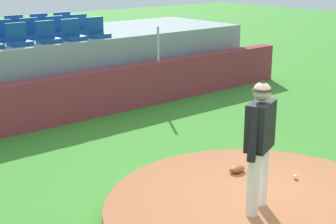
# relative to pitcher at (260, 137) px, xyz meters

# --- Properties ---
(ground_plane) EXTENTS (60.00, 60.00, 0.00)m
(ground_plane) POSITION_rel_pitcher_xyz_m (0.17, 0.03, -1.28)
(ground_plane) COLOR #3C8C2C
(pitchers_mound) EXTENTS (4.50, 4.50, 0.22)m
(pitchers_mound) POSITION_rel_pitcher_xyz_m (0.17, 0.03, -1.17)
(pitchers_mound) COLOR #AC663F
(pitchers_mound) RESTS_ON ground_plane
(pitcher) EXTENTS (0.77, 0.43, 1.83)m
(pitcher) POSITION_rel_pitcher_xyz_m (0.00, 0.00, 0.00)
(pitcher) COLOR white
(pitcher) RESTS_ON pitchers_mound
(baseball) EXTENTS (0.07, 0.07, 0.07)m
(baseball) POSITION_rel_pitcher_xyz_m (1.27, 0.28, -1.02)
(baseball) COLOR white
(baseball) RESTS_ON pitchers_mound
(fielding_glove) EXTENTS (0.30, 0.21, 0.11)m
(fielding_glove) POSITION_rel_pitcher_xyz_m (0.77, 1.06, -1.01)
(fielding_glove) COLOR brown
(fielding_glove) RESTS_ON pitchers_mound
(brick_barrier) EXTENTS (14.56, 0.40, 1.07)m
(brick_barrier) POSITION_rel_pitcher_xyz_m (0.17, 5.94, -0.75)
(brick_barrier) COLOR maroon
(brick_barrier) RESTS_ON ground_plane
(fence_post_right) EXTENTS (0.06, 0.06, 0.89)m
(fence_post_right) POSITION_rel_pitcher_xyz_m (3.08, 5.94, 0.23)
(fence_post_right) COLOR silver
(fence_post_right) RESTS_ON brick_barrier
(bleacher_platform) EXTENTS (13.08, 3.26, 1.69)m
(bleacher_platform) POSITION_rel_pitcher_xyz_m (0.17, 8.06, -0.44)
(bleacher_platform) COLOR #889A9B
(bleacher_platform) RESTS_ON ground_plane
(stadium_chair_2) EXTENTS (0.48, 0.44, 0.50)m
(stadium_chair_2) POSITION_rel_pitcher_xyz_m (-0.18, 6.98, 0.56)
(stadium_chair_2) COLOR #14488C
(stadium_chair_2) RESTS_ON bleacher_platform
(stadium_chair_3) EXTENTS (0.48, 0.44, 0.50)m
(stadium_chair_3) POSITION_rel_pitcher_xyz_m (0.53, 6.95, 0.56)
(stadium_chair_3) COLOR #14488C
(stadium_chair_3) RESTS_ON bleacher_platform
(stadium_chair_4) EXTENTS (0.48, 0.44, 0.50)m
(stadium_chair_4) POSITION_rel_pitcher_xyz_m (1.20, 6.94, 0.56)
(stadium_chair_4) COLOR #14488C
(stadium_chair_4) RESTS_ON bleacher_platform
(stadium_chair_5) EXTENTS (0.48, 0.44, 0.50)m
(stadium_chair_5) POSITION_rel_pitcher_xyz_m (1.90, 6.95, 0.56)
(stadium_chair_5) COLOR #14488C
(stadium_chair_5) RESTS_ON bleacher_platform
(stadium_chair_8) EXTENTS (0.48, 0.44, 0.50)m
(stadium_chair_8) POSITION_rel_pitcher_xyz_m (-0.17, 7.82, 0.56)
(stadium_chair_8) COLOR #14488C
(stadium_chair_8) RESTS_ON bleacher_platform
(stadium_chair_9) EXTENTS (0.48, 0.44, 0.50)m
(stadium_chair_9) POSITION_rel_pitcher_xyz_m (0.53, 7.81, 0.56)
(stadium_chair_9) COLOR #14488C
(stadium_chair_9) RESTS_ON bleacher_platform
(stadium_chair_10) EXTENTS (0.48, 0.44, 0.50)m
(stadium_chair_10) POSITION_rel_pitcher_xyz_m (1.23, 7.80, 0.56)
(stadium_chair_10) COLOR #14488C
(stadium_chair_10) RESTS_ON bleacher_platform
(stadium_chair_11) EXTENTS (0.48, 0.44, 0.50)m
(stadium_chair_11) POSITION_rel_pitcher_xyz_m (1.94, 7.82, 0.56)
(stadium_chair_11) COLOR #14488C
(stadium_chair_11) RESTS_ON bleacher_platform
(stadium_chair_15) EXTENTS (0.48, 0.44, 0.50)m
(stadium_chair_15) POSITION_rel_pitcher_xyz_m (0.53, 8.69, 0.56)
(stadium_chair_15) COLOR #14488C
(stadium_chair_15) RESTS_ON bleacher_platform
(stadium_chair_16) EXTENTS (0.48, 0.44, 0.50)m
(stadium_chair_16) POSITION_rel_pitcher_xyz_m (1.23, 8.67, 0.56)
(stadium_chair_16) COLOR #14488C
(stadium_chair_16) RESTS_ON bleacher_platform
(stadium_chair_17) EXTENTS (0.48, 0.44, 0.50)m
(stadium_chair_17) POSITION_rel_pitcher_xyz_m (1.93, 8.68, 0.56)
(stadium_chair_17) COLOR #14488C
(stadium_chair_17) RESTS_ON bleacher_platform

